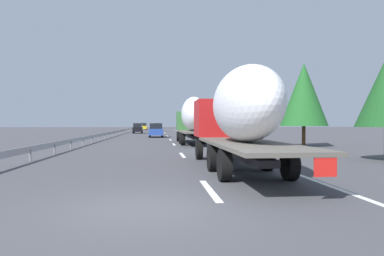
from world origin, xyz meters
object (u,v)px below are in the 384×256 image
at_px(car_silver_hatch, 157,127).
at_px(road_sign, 205,122).
at_px(truck_trailing, 238,113).
at_px(car_black_suv, 138,128).
at_px(car_blue_sedan, 156,130).
at_px(car_yellow_coupe, 144,126).
at_px(truck_lead, 192,118).

height_order(car_silver_hatch, road_sign, road_sign).
bearing_deg(truck_trailing, car_black_suv, 7.60).
height_order(car_blue_sedan, car_silver_hatch, car_silver_hatch).
xyz_separation_m(truck_trailing, car_silver_hatch, (63.42, 3.34, -1.35)).
bearing_deg(car_black_suv, car_silver_hatch, -18.09).
height_order(car_yellow_coupe, road_sign, road_sign).
xyz_separation_m(car_blue_sedan, car_black_suv, (18.93, 3.51, 0.01)).
relative_size(car_blue_sedan, car_black_suv, 1.11).
height_order(car_yellow_coupe, car_black_suv, car_yellow_coupe).
bearing_deg(truck_lead, truck_trailing, -180.00).
distance_m(truck_trailing, road_sign, 32.62).
bearing_deg(car_blue_sedan, truck_lead, -166.96).
xyz_separation_m(car_yellow_coupe, car_black_suv, (-33.86, -0.21, -0.03)).
xyz_separation_m(car_yellow_coupe, road_sign, (-53.68, -10.29, 1.06)).
bearing_deg(road_sign, car_silver_hatch, 11.75).
xyz_separation_m(truck_trailing, road_sign, (32.47, -3.10, -0.26)).
xyz_separation_m(car_blue_sedan, car_yellow_coupe, (52.79, 3.72, 0.04)).
bearing_deg(car_blue_sedan, truck_trailing, -174.07).
relative_size(car_blue_sedan, car_silver_hatch, 0.99).
bearing_deg(road_sign, car_black_suv, 26.94).
bearing_deg(truck_trailing, road_sign, -5.45).
bearing_deg(car_silver_hatch, car_yellow_coupe, 9.61).
relative_size(truck_lead, truck_trailing, 0.97).
height_order(car_blue_sedan, road_sign, road_sign).
distance_m(car_yellow_coupe, road_sign, 54.67).
distance_m(truck_trailing, car_silver_hatch, 63.52).
relative_size(truck_trailing, car_black_suv, 3.00).
height_order(truck_lead, road_sign, truck_lead).
relative_size(car_silver_hatch, car_yellow_coupe, 1.09).
distance_m(car_silver_hatch, road_sign, 31.63).
xyz_separation_m(car_blue_sedan, car_silver_hatch, (30.05, -0.13, 0.02)).
bearing_deg(car_yellow_coupe, car_silver_hatch, -170.39).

